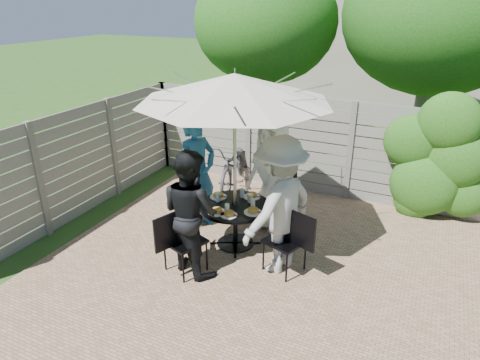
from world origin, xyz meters
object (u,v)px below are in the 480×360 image
at_px(patio_table, 235,217).
at_px(chair_back, 277,207).
at_px(plate_back, 252,196).
at_px(plate_right, 253,211).
at_px(glass_front, 227,209).
at_px(person_front, 191,212).
at_px(glass_left, 218,197).
at_px(glass_right, 253,204).
at_px(plate_extra, 229,214).
at_px(syrup_jug, 235,198).
at_px(umbrella, 234,88).
at_px(person_back, 272,174).
at_px(plate_front, 217,211).
at_px(coffee_cup, 250,198).
at_px(bicycle, 236,164).
at_px(chair_left, 194,209).
at_px(chair_front, 185,253).
at_px(person_left, 198,174).
at_px(person_right, 279,206).
at_px(glass_back, 242,193).
at_px(plate_left, 218,196).
at_px(chair_right, 285,253).

height_order(patio_table, chair_back, chair_back).
distance_m(plate_back, plate_right, 0.51).
bearing_deg(glass_front, person_front, -119.71).
xyz_separation_m(glass_left, glass_right, (0.56, 0.03, 0.00)).
bearing_deg(plate_extra, syrup_jug, 105.15).
bearing_deg(umbrella, person_back, 70.71).
relative_size(plate_front, glass_right, 1.86).
distance_m(coffee_cup, bicycle, 2.12).
distance_m(chair_left, plate_right, 1.40).
distance_m(chair_front, plate_extra, 0.81).
height_order(patio_table, coffee_cup, coffee_cup).
xyz_separation_m(person_left, coffee_cup, (0.95, -0.10, -0.19)).
xyz_separation_m(plate_front, glass_left, (-0.16, 0.33, 0.05)).
height_order(plate_right, glass_right, glass_right).
relative_size(plate_extra, syrup_jug, 1.50).
xyz_separation_m(chair_back, glass_right, (-0.04, -0.90, 0.46)).
relative_size(chair_back, person_right, 0.50).
relative_size(person_front, glass_right, 12.44).
height_order(plate_right, bicycle, bicycle).
distance_m(umbrella, glass_right, 1.67).
relative_size(chair_back, plate_extra, 4.02).
distance_m(person_left, glass_left, 0.61).
bearing_deg(plate_right, person_front, -132.74).
distance_m(glass_back, coffee_cup, 0.21).
bearing_deg(person_left, glass_front, -105.52).
xyz_separation_m(patio_table, chair_back, (0.32, 0.91, -0.19)).
height_order(patio_table, syrup_jug, syrup_jug).
height_order(plate_back, glass_front, glass_front).
distance_m(person_right, coffee_cup, 0.79).
bearing_deg(plate_left, plate_right, -19.29).
height_order(person_back, syrup_jug, person_back).
bearing_deg(syrup_jug, chair_left, 163.79).
bearing_deg(chair_right, glass_back, -13.64).
distance_m(chair_back, plate_front, 1.39).
bearing_deg(chair_left, person_back, 45.87).
xyz_separation_m(plate_front, glass_back, (0.11, 0.62, 0.05)).
distance_m(person_right, bicycle, 2.86).
height_order(chair_back, coffee_cup, chair_back).
distance_m(plate_back, plate_front, 0.72).
relative_size(plate_front, coffee_cup, 2.17).
bearing_deg(person_right, glass_left, -84.50).
bearing_deg(chair_back, umbrella, 4.82).
relative_size(umbrella, bicycle, 1.88).
distance_m(plate_left, glass_left, 0.15).
bearing_deg(person_back, glass_left, -105.52).
bearing_deg(bicycle, glass_back, -71.60).
bearing_deg(person_left, glass_back, -70.30).
xyz_separation_m(chair_right, plate_back, (-0.79, 0.66, 0.41)).
bearing_deg(glass_right, plate_left, 170.32).
distance_m(person_left, plate_extra, 1.08).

